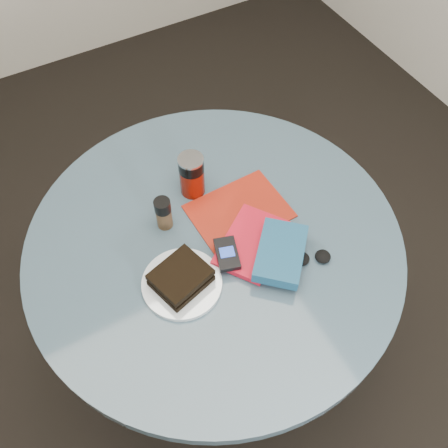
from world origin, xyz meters
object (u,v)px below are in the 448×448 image
magazine (239,211)px  headphones (312,258)px  sandwich (181,278)px  pepper_grinder (164,213)px  novel (281,253)px  table (215,270)px  soda_can (192,175)px  red_book (251,243)px  plate (182,283)px  mp3_player (227,254)px

magazine → headphones: (0.09, -0.22, 0.01)m
sandwich → pepper_grinder: bearing=77.1°
magazine → novel: 0.19m
table → soda_can: bearing=81.2°
magazine → red_book: (-0.03, -0.11, 0.01)m
soda_can → red_book: 0.25m
pepper_grinder → plate: bearing=-102.7°
novel → plate: bearing=119.1°
sandwich → mp3_player: size_ratio=1.45×
mp3_player → headphones: size_ratio=1.02×
mp3_player → table: bearing=89.2°
novel → pepper_grinder: bearing=82.7°
novel → mp3_player: bearing=102.1°
table → plate: plate is taller
soda_can → table: bearing=-98.8°
mp3_player → magazine: bearing=48.6°
pepper_grinder → red_book: bearing=-45.6°
plate → soda_can: 0.31m
soda_can → mp3_player: size_ratio=1.23×
table → sandwich: 0.25m
sandwich → red_book: 0.21m
magazine → sandwich: bearing=-153.9°
mp3_player → soda_can: bearing=83.5°
soda_can → pepper_grinder: size_ratio=1.31×
novel → mp3_player: novel is taller
table → red_book: bearing=-40.6°
plate → pepper_grinder: bearing=77.3°
soda_can → pepper_grinder: 0.14m
sandwich → headphones: 0.34m
pepper_grinder → red_book: pepper_grinder is taller
soda_can → headphones: (0.16, -0.35, -0.05)m
novel → headphones: (0.07, -0.04, -0.03)m
mp3_player → novel: bearing=-30.5°
mp3_player → headphones: mp3_player is taller
mp3_player → headphones: bearing=-29.1°
sandwich → magazine: bearing=27.9°
soda_can → red_book: size_ratio=0.64×
novel → sandwich: bearing=119.0°
soda_can → magazine: bearing=-59.4°
table → red_book: red_book is taller
table → magazine: magazine is taller
sandwich → magazine: sandwich is taller
table → red_book: (0.08, -0.06, 0.18)m
red_book → headphones: same height
sandwich → plate: bearing=-61.2°
mp3_player → headphones: 0.22m
sandwich → soda_can: bearing=57.6°
plate → soda_can: bearing=57.8°
plate → mp3_player: size_ratio=1.88×
table → plate: 0.23m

